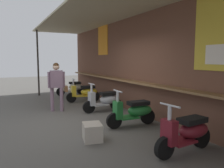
# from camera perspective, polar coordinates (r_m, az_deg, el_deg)

# --- Properties ---
(ground_plane) EXTENTS (35.23, 35.23, 0.00)m
(ground_plane) POSITION_cam_1_polar(r_m,az_deg,el_deg) (6.33, -7.47, -9.64)
(ground_plane) COLOR #56544F
(market_stall_facade) EXTENTS (12.58, 2.65, 3.31)m
(market_stall_facade) POSITION_cam_1_polar(r_m,az_deg,el_deg) (6.89, 6.94, 7.31)
(market_stall_facade) COLOR brown
(market_stall_facade) RESTS_ON ground_plane
(scooter_cream) EXTENTS (0.50, 1.40, 0.97)m
(scooter_cream) POSITION_cam_1_polar(r_m,az_deg,el_deg) (10.90, -10.13, -0.84)
(scooter_cream) COLOR beige
(scooter_cream) RESTS_ON ground_plane
(scooter_yellow) EXTENTS (0.50, 1.40, 0.97)m
(scooter_yellow) POSITION_cam_1_polar(r_m,az_deg,el_deg) (9.20, -6.93, -2.11)
(scooter_yellow) COLOR gold
(scooter_yellow) RESTS_ON ground_plane
(scooter_silver) EXTENTS (0.46, 1.40, 0.97)m
(scooter_silver) POSITION_cam_1_polar(r_m,az_deg,el_deg) (7.42, -1.82, -4.12)
(scooter_silver) COLOR #B2B5BA
(scooter_silver) RESTS_ON ground_plane
(scooter_green) EXTENTS (0.46, 1.40, 0.97)m
(scooter_green) POSITION_cam_1_polar(r_m,az_deg,el_deg) (5.85, 5.77, -7.02)
(scooter_green) COLOR #237533
(scooter_green) RESTS_ON ground_plane
(scooter_maroon) EXTENTS (0.50, 1.40, 0.97)m
(scooter_maroon) POSITION_cam_1_polar(r_m,az_deg,el_deg) (4.46, 18.91, -11.64)
(scooter_maroon) COLOR maroon
(scooter_maroon) RESTS_ON ground_plane
(shopper_with_handbag) EXTENTS (0.28, 0.66, 1.63)m
(shopper_with_handbag) POSITION_cam_1_polar(r_m,az_deg,el_deg) (7.59, -14.01, 0.48)
(shopper_with_handbag) COLOR gray
(shopper_with_handbag) RESTS_ON ground_plane
(merchandise_crate) EXTENTS (0.56, 0.48, 0.36)m
(merchandise_crate) POSITION_cam_1_polar(r_m,az_deg,el_deg) (4.89, -5.09, -12.22)
(merchandise_crate) COLOR #B2A899
(merchandise_crate) RESTS_ON ground_plane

